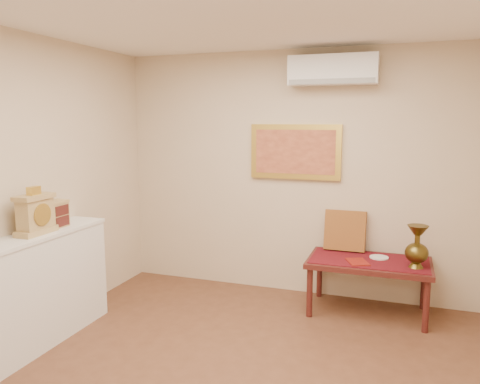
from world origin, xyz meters
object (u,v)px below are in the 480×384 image
at_px(brass_urn_tall, 417,242).
at_px(mantel_clock, 35,214).
at_px(wooden_chest, 56,214).
at_px(display_ledge, 14,300).
at_px(low_table, 369,267).

height_order(brass_urn_tall, mantel_clock, mantel_clock).
bearing_deg(wooden_chest, mantel_clock, -84.51).
distance_m(brass_urn_tall, wooden_chest, 3.36).
distance_m(display_ledge, mantel_clock, 0.72).
relative_size(brass_urn_tall, display_ledge, 0.24).
bearing_deg(mantel_clock, brass_urn_tall, 25.82).
bearing_deg(brass_urn_tall, wooden_chest, -158.54).
bearing_deg(display_ledge, brass_urn_tall, 29.62).
bearing_deg(wooden_chest, low_table, 26.50).
xyz_separation_m(display_ledge, wooden_chest, (-0.00, 0.54, 0.61)).
height_order(brass_urn_tall, low_table, brass_urn_tall).
bearing_deg(display_ledge, low_table, 35.10).
bearing_deg(mantel_clock, wooden_chest, 95.49).
relative_size(display_ledge, mantel_clock, 4.93).
distance_m(brass_urn_tall, mantel_clock, 3.45).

